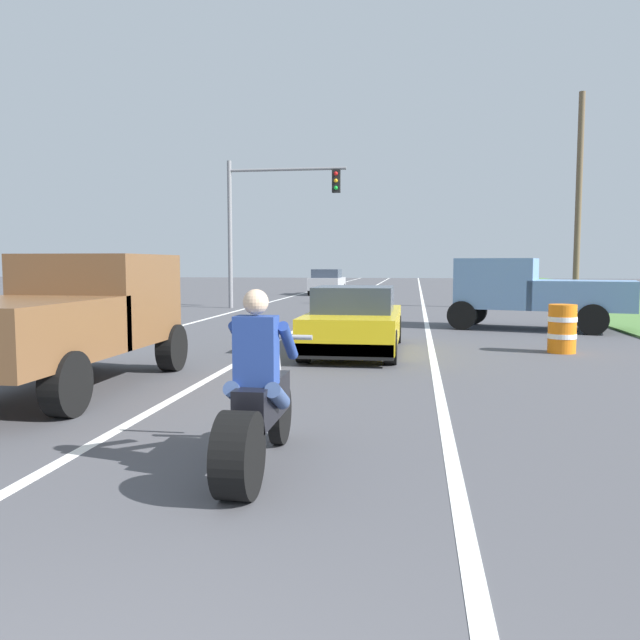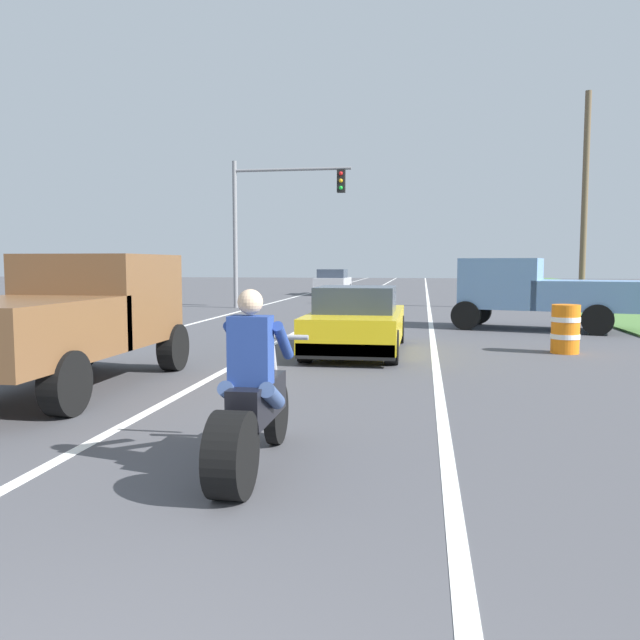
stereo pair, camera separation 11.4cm
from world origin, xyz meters
TOP-DOWN VIEW (x-y plane):
  - lane_stripe_left_solid at (-5.40, 20.00)m, footprint 0.14×120.00m
  - lane_stripe_right_solid at (1.80, 20.00)m, footprint 0.14×120.00m
  - lane_stripe_centre_dashed at (-1.80, 20.00)m, footprint 0.14×120.00m
  - motorcycle_with_rider at (0.09, 4.20)m, footprint 0.70×2.21m
  - sports_car_yellow at (0.21, 11.99)m, footprint 1.84×4.30m
  - pickup_truck_left_lane_brown at (-3.55, 7.50)m, footprint 2.02×4.80m
  - pickup_truck_right_shoulder_light_blue at (4.64, 17.32)m, footprint 5.14×3.14m
  - traffic_light_mast_near at (-4.60, 24.40)m, footprint 4.88×0.34m
  - utility_pole_roadside at (7.74, 25.43)m, footprint 0.24×0.24m
  - construction_barrel_nearest at (4.45, 12.52)m, footprint 0.58×0.58m
  - distant_car_far_ahead at (-3.72, 36.22)m, footprint 1.80×4.00m

SIDE VIEW (x-z plane):
  - lane_stripe_left_solid at x=-5.40m, z-range 0.00..0.01m
  - lane_stripe_right_solid at x=1.80m, z-range 0.00..0.01m
  - lane_stripe_centre_dashed at x=-1.80m, z-range 0.00..0.01m
  - construction_barrel_nearest at x=4.45m, z-range 0.00..1.00m
  - motorcycle_with_rider at x=0.09m, z-range -0.22..1.40m
  - sports_car_yellow at x=0.21m, z-range -0.05..1.31m
  - distant_car_far_ahead at x=-3.72m, z-range 0.02..1.52m
  - pickup_truck_left_lane_brown at x=-3.55m, z-range 0.12..2.10m
  - pickup_truck_right_shoulder_light_blue at x=4.64m, z-range 0.12..2.10m
  - traffic_light_mast_near at x=-4.60m, z-range 1.02..7.02m
  - utility_pole_roadside at x=7.74m, z-range 0.00..8.47m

